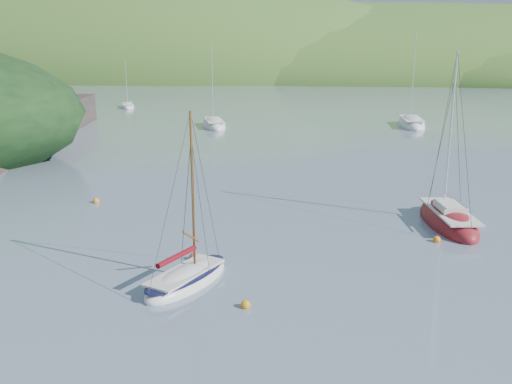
# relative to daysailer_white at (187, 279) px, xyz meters

# --- Properties ---
(ground) EXTENTS (700.00, 700.00, 0.00)m
(ground) POSITION_rel_daysailer_white_xyz_m (0.99, -0.55, -0.20)
(ground) COLOR slate
(ground) RESTS_ON ground
(shoreline_hills) EXTENTS (690.00, 135.00, 56.00)m
(shoreline_hills) POSITION_rel_daysailer_white_xyz_m (-8.67, 171.87, -0.20)
(shoreline_hills) COLOR #2E6526
(shoreline_hills) RESTS_ON ground
(daysailer_white) EXTENTS (3.80, 5.60, 8.09)m
(daysailer_white) POSITION_rel_daysailer_white_xyz_m (0.00, 0.00, 0.00)
(daysailer_white) COLOR silver
(daysailer_white) RESTS_ON ground
(sloop_red) EXTENTS (3.55, 7.52, 10.69)m
(sloop_red) POSITION_rel_daysailer_white_xyz_m (13.01, 10.23, 0.01)
(sloop_red) COLOR maroon
(sloop_red) RESTS_ON ground
(distant_sloop_a) EXTENTS (5.09, 8.18, 11.02)m
(distant_sloop_a) POSITION_rel_daysailer_white_xyz_m (-8.62, 46.81, -0.01)
(distant_sloop_a) COLOR silver
(distant_sloop_a) RESTS_ON ground
(distant_sloop_b) EXTENTS (3.30, 8.89, 12.59)m
(distant_sloop_b) POSITION_rel_daysailer_white_xyz_m (15.89, 50.77, 0.01)
(distant_sloop_b) COLOR silver
(distant_sloop_b) RESTS_ON ground
(distant_sloop_c) EXTENTS (3.95, 6.14, 8.27)m
(distant_sloop_c) POSITION_rel_daysailer_white_xyz_m (-26.73, 65.69, -0.04)
(distant_sloop_c) COLOR silver
(distant_sloop_c) RESTS_ON ground
(mooring_buoys) EXTENTS (21.51, 14.26, 0.49)m
(mooring_buoys) POSITION_rel_daysailer_white_xyz_m (0.48, 5.19, -0.08)
(mooring_buoys) COLOR orange
(mooring_buoys) RESTS_ON ground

